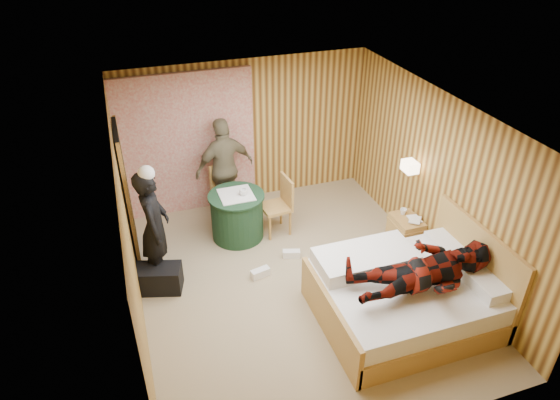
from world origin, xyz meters
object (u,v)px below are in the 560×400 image
object	(u,v)px
nightstand	(405,232)
chair_near	(280,201)
duffel_bag	(158,279)
woman_standing	(155,227)
man_at_table	(225,168)
wall_lamp	(410,166)
chair_far	(225,187)
bed	(407,294)
round_table	(237,215)
man_on_bed	(427,263)

from	to	relation	value
nightstand	chair_near	world-z (taller)	chair_near
chair_near	nightstand	bearing A→B (deg)	52.87
duffel_bag	woman_standing	distance (m)	0.72
man_at_table	wall_lamp	bearing A→B (deg)	133.88
chair_near	woman_standing	distance (m)	2.07
nightstand	duffel_bag	size ratio (longest dim) A/B	0.82
wall_lamp	woman_standing	xyz separation A→B (m)	(-3.70, 0.30, -0.45)
woman_standing	man_at_table	bearing A→B (deg)	-34.16
chair_near	wall_lamp	bearing A→B (deg)	58.47
chair_far	woman_standing	world-z (taller)	woman_standing
man_at_table	chair_near	bearing A→B (deg)	118.90
bed	woman_standing	bearing A→B (deg)	148.26
wall_lamp	bed	distance (m)	1.95
bed	man_at_table	xyz separation A→B (m)	(-1.61, 3.12, 0.52)
wall_lamp	duffel_bag	distance (m)	3.93
nightstand	round_table	distance (m)	2.61
bed	man_on_bed	world-z (taller)	man_on_bed
woman_standing	man_at_table	xyz separation A→B (m)	(1.28, 1.33, 0.01)
nightstand	duffel_bag	bearing A→B (deg)	176.69
nightstand	round_table	xyz separation A→B (m)	(-2.37, 1.09, 0.12)
bed	chair_far	bearing A→B (deg)	117.90
woman_standing	chair_near	bearing A→B (deg)	-65.10
wall_lamp	chair_near	bearing A→B (deg)	154.15
chair_near	duffel_bag	bearing A→B (deg)	-74.22
chair_far	man_on_bed	bearing A→B (deg)	-80.61
bed	nightstand	distance (m)	1.51
round_table	chair_far	bearing A→B (deg)	92.03
chair_far	duffel_bag	bearing A→B (deg)	-147.83
wall_lamp	bed	size ratio (longest dim) A/B	0.12
duffel_bag	man_on_bed	size ratio (longest dim) A/B	0.37
wall_lamp	round_table	world-z (taller)	wall_lamp
bed	round_table	xyz separation A→B (m)	(-1.61, 2.39, 0.05)
nightstand	man_at_table	distance (m)	3.05
duffel_bag	man_at_table	size ratio (longest dim) A/B	0.38
man_on_bed	wall_lamp	bearing A→B (deg)	65.82
woman_standing	wall_lamp	bearing A→B (deg)	-84.83
chair_far	man_at_table	world-z (taller)	man_at_table
bed	chair_far	distance (m)	3.49
round_table	nightstand	bearing A→B (deg)	-24.77
bed	chair_near	xyz separation A→B (m)	(-0.91, 2.32, 0.22)
nightstand	chair_near	xyz separation A→B (m)	(-1.67, 1.02, 0.29)
round_table	wall_lamp	bearing A→B (deg)	-20.48
round_table	duffel_bag	distance (m)	1.63
nightstand	man_at_table	bearing A→B (deg)	142.40
round_table	woman_standing	xyz separation A→B (m)	(-1.28, -0.60, 0.46)
man_on_bed	bed	bearing A→B (deg)	97.80
nightstand	woman_standing	size ratio (longest dim) A/B	0.31
duffel_bag	woman_standing	xyz separation A→B (m)	(0.08, 0.27, 0.66)
bed	man_at_table	bearing A→B (deg)	117.21
chair_near	man_at_table	bearing A→B (deg)	-144.74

